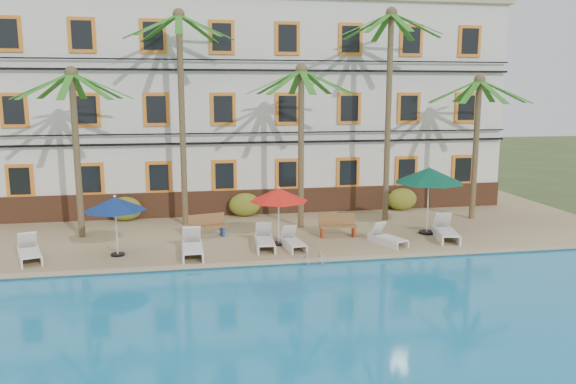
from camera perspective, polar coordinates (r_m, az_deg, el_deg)
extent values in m
plane|color=#384C23|center=(20.36, -0.84, -7.10)|extent=(100.00, 100.00, 0.00)
cube|color=tan|center=(25.10, -2.67, -3.48)|extent=(30.00, 12.00, 0.25)
cube|color=#1882B9|center=(13.92, 3.94, -15.16)|extent=(26.00, 12.00, 0.20)
cube|color=tan|center=(19.43, -0.41, -7.09)|extent=(30.00, 0.35, 0.06)
cube|color=silver|center=(29.37, -4.02, 8.61)|extent=(25.00, 6.00, 10.00)
cube|color=brown|center=(26.83, -3.21, -1.00)|extent=(25.00, 0.12, 1.20)
cube|color=tan|center=(29.67, -4.15, 18.50)|extent=(25.40, 6.40, 0.25)
cube|color=orange|center=(27.45, -25.57, 1.02)|extent=(1.15, 0.10, 1.50)
cube|color=black|center=(27.40, -25.59, 1.00)|extent=(0.85, 0.04, 1.20)
cube|color=orange|center=(26.80, -19.38, 1.24)|extent=(1.15, 0.10, 1.50)
cube|color=black|center=(26.75, -19.40, 1.22)|extent=(0.85, 0.04, 1.20)
cube|color=orange|center=(26.47, -12.96, 1.46)|extent=(1.15, 0.10, 1.50)
cube|color=black|center=(26.42, -12.97, 1.44)|extent=(0.85, 0.04, 1.20)
cube|color=orange|center=(26.48, -6.47, 1.66)|extent=(1.15, 0.10, 1.50)
cube|color=black|center=(26.43, -6.46, 1.64)|extent=(0.85, 0.04, 1.20)
cube|color=orange|center=(26.83, -0.06, 1.83)|extent=(1.15, 0.10, 1.50)
cube|color=black|center=(26.78, -0.04, 1.82)|extent=(0.85, 0.04, 1.20)
cube|color=orange|center=(27.50, 6.11, 1.98)|extent=(1.15, 0.10, 1.50)
cube|color=black|center=(27.45, 6.14, 1.96)|extent=(0.85, 0.04, 1.20)
cube|color=orange|center=(28.48, 11.92, 2.10)|extent=(1.15, 0.10, 1.50)
cube|color=black|center=(28.43, 11.96, 2.08)|extent=(0.85, 0.04, 1.20)
cube|color=orange|center=(29.72, 17.30, 2.19)|extent=(1.15, 0.10, 1.50)
cube|color=black|center=(29.68, 17.35, 2.17)|extent=(0.85, 0.04, 1.20)
cube|color=orange|center=(27.18, -26.07, 7.48)|extent=(1.15, 0.10, 1.50)
cube|color=black|center=(27.14, -26.10, 7.47)|extent=(0.85, 0.04, 1.20)
cube|color=orange|center=(26.52, -19.78, 7.87)|extent=(1.15, 0.10, 1.50)
cube|color=black|center=(26.47, -19.80, 7.86)|extent=(0.85, 0.04, 1.20)
cube|color=orange|center=(26.19, -13.24, 8.17)|extent=(1.15, 0.10, 1.50)
cube|color=black|center=(26.14, -13.24, 8.17)|extent=(0.85, 0.04, 1.20)
cube|color=orange|center=(26.20, -6.61, 8.37)|extent=(1.15, 0.10, 1.50)
cube|color=black|center=(26.15, -6.60, 8.37)|extent=(0.85, 0.04, 1.20)
cube|color=orange|center=(26.56, -0.06, 8.46)|extent=(1.15, 0.10, 1.50)
cube|color=black|center=(26.51, -0.04, 8.46)|extent=(0.85, 0.04, 1.20)
cube|color=orange|center=(27.24, 6.24, 8.45)|extent=(1.15, 0.10, 1.50)
cube|color=black|center=(27.19, 6.26, 8.44)|extent=(0.85, 0.04, 1.20)
cube|color=orange|center=(28.22, 12.16, 8.34)|extent=(1.15, 0.10, 1.50)
cube|color=black|center=(28.17, 12.20, 8.34)|extent=(0.85, 0.04, 1.20)
cube|color=orange|center=(29.48, 17.62, 8.16)|extent=(1.15, 0.10, 1.50)
cube|color=black|center=(29.43, 17.67, 8.16)|extent=(0.85, 0.04, 1.20)
cube|color=orange|center=(27.28, -26.61, 14.19)|extent=(1.15, 0.10, 1.50)
cube|color=black|center=(27.23, -26.64, 14.20)|extent=(0.85, 0.04, 1.20)
cube|color=orange|center=(26.62, -20.21, 14.76)|extent=(1.15, 0.10, 1.50)
cube|color=black|center=(26.57, -20.22, 14.76)|extent=(0.85, 0.04, 1.20)
cube|color=orange|center=(26.29, -13.53, 15.15)|extent=(1.15, 0.10, 1.50)
cube|color=black|center=(26.24, -13.54, 15.16)|extent=(0.85, 0.04, 1.20)
cube|color=orange|center=(26.30, -6.75, 15.36)|extent=(1.15, 0.10, 1.50)
cube|color=black|center=(26.25, -6.75, 15.37)|extent=(0.85, 0.04, 1.20)
cube|color=orange|center=(26.65, -0.06, 15.36)|extent=(1.15, 0.10, 1.50)
cube|color=black|center=(26.60, -0.04, 15.37)|extent=(0.85, 0.04, 1.20)
cube|color=orange|center=(27.33, 6.37, 15.17)|extent=(1.15, 0.10, 1.50)
cube|color=black|center=(27.28, 6.40, 15.18)|extent=(0.85, 0.04, 1.20)
cube|color=orange|center=(28.31, 12.41, 14.82)|extent=(1.15, 0.10, 1.50)
cube|color=black|center=(28.26, 12.45, 14.83)|extent=(0.85, 0.04, 1.20)
cube|color=orange|center=(29.56, 17.97, 14.37)|extent=(1.15, 0.10, 1.50)
cube|color=black|center=(29.52, 18.01, 14.37)|extent=(0.85, 0.04, 1.20)
cube|color=black|center=(26.28, -3.24, 5.04)|extent=(25.00, 0.08, 0.10)
cube|color=black|center=(26.25, -3.25, 6.02)|extent=(25.00, 0.08, 0.06)
cube|color=black|center=(26.19, -3.31, 12.25)|extent=(25.00, 0.08, 0.10)
cube|color=black|center=(26.21, -3.32, 13.23)|extent=(25.00, 0.08, 0.06)
cylinder|color=brown|center=(23.68, -20.65, 3.37)|extent=(0.26, 0.26, 6.51)
sphere|color=brown|center=(23.55, -21.16, 11.25)|extent=(0.50, 0.50, 0.50)
cube|color=#26731B|center=(24.67, -20.58, 10.04)|extent=(0.28, 2.30, 1.03)
cube|color=#26731B|center=(24.49, -22.61, 9.91)|extent=(1.83, 1.83, 1.03)
cube|color=#26731B|center=(23.78, -23.82, 9.84)|extent=(2.30, 0.28, 1.03)
cube|color=#26731B|center=(22.92, -23.48, 9.89)|extent=(1.83, 1.83, 1.03)
cube|color=#26731B|center=(22.42, -21.63, 10.02)|extent=(0.28, 2.30, 1.03)
cube|color=#26731B|center=(22.60, -19.42, 10.15)|extent=(1.83, 1.83, 1.03)
cube|color=#26731B|center=(23.35, -18.28, 10.20)|extent=(2.30, 0.28, 1.03)
cube|color=#26731B|center=(24.20, -18.81, 10.15)|extent=(1.83, 1.83, 1.03)
cylinder|color=brown|center=(24.60, -10.70, 6.92)|extent=(0.26, 0.26, 8.95)
sphere|color=brown|center=(24.77, -11.05, 17.31)|extent=(0.50, 0.50, 0.50)
cube|color=#26731B|center=(25.85, -10.97, 15.88)|extent=(0.28, 2.30, 1.03)
cube|color=#26731B|center=(25.53, -12.87, 15.89)|extent=(1.83, 1.83, 1.03)
cube|color=#26731B|center=(24.75, -13.77, 16.04)|extent=(2.30, 0.28, 1.03)
cube|color=#26731B|center=(23.93, -13.06, 16.28)|extent=(1.83, 1.83, 1.03)
cube|color=#26731B|center=(23.57, -11.05, 16.45)|extent=(0.28, 2.30, 1.03)
cube|color=#26731B|center=(23.91, -9.02, 16.42)|extent=(1.83, 1.83, 1.03)
cube|color=#26731B|center=(24.72, -8.25, 16.23)|extent=(2.30, 0.28, 1.03)
cube|color=#26731B|center=(25.52, -9.10, 16.01)|extent=(1.83, 1.83, 1.03)
cylinder|color=brown|center=(23.86, 1.33, 4.28)|extent=(0.26, 0.26, 6.69)
sphere|color=brown|center=(23.75, 1.37, 12.34)|extent=(0.50, 0.50, 0.50)
cube|color=#26731B|center=(24.86, 0.83, 11.09)|extent=(0.28, 2.30, 1.03)
cube|color=#26731B|center=(24.39, -0.92, 11.10)|extent=(1.83, 1.83, 1.03)
cube|color=#26731B|center=(23.54, -1.42, 11.13)|extent=(2.30, 0.28, 1.03)
cube|color=#26731B|center=(22.79, -0.26, 11.17)|extent=(1.83, 1.83, 1.03)
cube|color=#26731B|center=(22.61, 1.94, 11.17)|extent=(0.28, 2.30, 1.03)
cube|color=#26731B|center=(23.12, 3.77, 11.13)|extent=(1.83, 1.83, 1.03)
cube|color=#26731B|center=(23.99, 4.09, 11.09)|extent=(2.30, 0.28, 1.03)
cube|color=#26731B|center=(24.70, 2.86, 11.08)|extent=(1.83, 1.83, 1.03)
cylinder|color=brown|center=(25.48, 10.13, 7.25)|extent=(0.26, 0.26, 9.13)
sphere|color=brown|center=(25.67, 10.46, 17.48)|extent=(0.50, 0.50, 0.50)
cube|color=#26731B|center=(26.68, 9.54, 16.14)|extent=(0.28, 2.30, 1.03)
cube|color=#26731B|center=(26.11, 8.05, 16.31)|extent=(1.83, 1.83, 1.03)
cube|color=#26731B|center=(25.24, 7.89, 16.53)|extent=(2.30, 0.28, 1.03)
cube|color=#26731B|center=(24.58, 9.26, 16.67)|extent=(1.83, 1.83, 1.03)
cube|color=#26731B|center=(24.54, 11.39, 16.61)|extent=(0.28, 2.30, 1.03)
cube|color=#26731B|center=(25.15, 12.89, 16.40)|extent=(1.83, 1.83, 1.03)
cube|color=#26731B|center=(26.02, 12.89, 16.18)|extent=(2.30, 0.28, 1.03)
cube|color=#26731B|center=(26.65, 11.50, 16.08)|extent=(1.83, 1.83, 1.03)
cylinder|color=brown|center=(26.87, 18.51, 4.01)|extent=(0.26, 0.26, 6.30)
sphere|color=brown|center=(26.74, 18.89, 10.73)|extent=(0.50, 0.50, 0.50)
cube|color=#26731B|center=(27.75, 17.69, 9.72)|extent=(0.28, 2.30, 1.03)
cube|color=#26731B|center=(27.08, 16.48, 9.78)|extent=(1.83, 1.83, 1.03)
cube|color=#26731B|center=(26.21, 16.61, 9.78)|extent=(2.30, 0.28, 1.03)
cube|color=#26731B|center=(25.64, 18.10, 9.70)|extent=(1.83, 1.83, 1.03)
cube|color=#26731B|center=(25.74, 20.07, 9.59)|extent=(0.28, 2.30, 1.03)
cube|color=#26731B|center=(26.44, 21.24, 9.51)|extent=(1.83, 1.83, 1.03)
cube|color=#26731B|center=(27.30, 20.97, 9.53)|extent=(2.30, 0.28, 1.03)
cube|color=#26731B|center=(27.84, 19.51, 9.62)|extent=(1.83, 1.83, 1.03)
ellipsoid|color=#275C1A|center=(26.49, -16.22, -1.65)|extent=(1.50, 0.90, 1.10)
ellipsoid|color=#275C1A|center=(26.44, -4.41, -1.29)|extent=(1.50, 0.90, 1.10)
ellipsoid|color=#275C1A|center=(28.26, 11.50, -0.72)|extent=(1.50, 0.90, 1.10)
cylinder|color=black|center=(21.15, -16.90, -6.09)|extent=(0.49, 0.49, 0.07)
cylinder|color=silver|center=(20.89, -17.04, -3.39)|extent=(0.06, 0.06, 2.12)
cone|color=navy|center=(20.72, -17.16, -1.14)|extent=(2.20, 2.20, 0.48)
sphere|color=silver|center=(20.67, -17.20, -0.42)|extent=(0.10, 0.10, 0.10)
cylinder|color=black|center=(21.65, -0.94, -5.26)|extent=(0.51, 0.51, 0.07)
cylinder|color=silver|center=(21.39, -0.95, -2.54)|extent=(0.06, 0.06, 2.18)
cone|color=red|center=(21.22, -0.96, -0.27)|extent=(2.27, 2.27, 0.50)
sphere|color=silver|center=(21.17, -0.96, 0.45)|extent=(0.10, 0.10, 0.10)
cylinder|color=black|center=(23.97, 13.90, -4.01)|extent=(0.64, 0.64, 0.09)
cylinder|color=silver|center=(23.69, 14.03, -0.91)|extent=(0.06, 0.06, 2.73)
cone|color=#074733|center=(23.51, 14.15, 1.67)|extent=(2.84, 2.84, 0.62)
sphere|color=silver|center=(23.47, 14.18, 2.49)|extent=(0.10, 0.10, 0.10)
cube|color=silver|center=(21.31, -24.74, -5.65)|extent=(1.02, 1.47, 0.06)
cube|color=silver|center=(22.15, -24.97, -4.45)|extent=(0.74, 0.67, 0.67)
cube|color=silver|center=(21.59, -25.58, -6.00)|extent=(0.67, 1.83, 0.31)
cube|color=silver|center=(21.63, -23.94, -5.85)|extent=(0.67, 1.83, 0.31)
cube|color=silver|center=(20.13, -9.68, -5.67)|extent=(0.69, 1.44, 0.07)
cube|color=silver|center=(21.02, -9.78, -4.27)|extent=(0.67, 0.54, 0.71)
cube|color=silver|center=(20.44, -10.62, -6.00)|extent=(0.11, 2.04, 0.33)
cube|color=silver|center=(20.46, -8.76, -5.93)|extent=(0.11, 2.04, 0.33)
cube|color=silver|center=(20.87, -2.31, -5.03)|extent=(0.68, 1.35, 0.06)
cube|color=silver|center=(21.69, -2.51, -3.81)|extent=(0.63, 0.52, 0.66)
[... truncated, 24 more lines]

